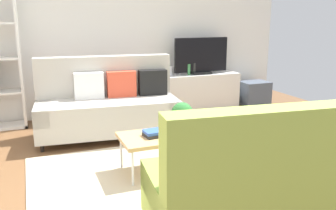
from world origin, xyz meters
The scene contains 16 objects.
ground_plane centered at (0.00, 0.00, 0.00)m, with size 7.68×7.68×0.00m, color brown.
wall_far centered at (0.00, 2.80, 1.45)m, with size 6.40×0.12×2.90m, color white.
area_rug centered at (0.02, -0.08, 0.01)m, with size 2.90×2.20×0.01m, color beige.
couch_beige centered at (-0.31, 1.54, 0.45)m, with size 1.97×1.02×1.10m.
couch_green centered at (0.35, -1.29, 0.44)m, with size 1.98×1.04×1.10m.
coffee_table centered at (0.07, 0.12, 0.39)m, with size 1.10×0.56×0.42m.
tv_console centered at (1.56, 2.46, 0.32)m, with size 1.40×0.44×0.64m, color silver.
tv centered at (1.56, 2.44, 0.95)m, with size 1.00×0.20×0.64m.
storage_trunk centered at (2.66, 2.36, 0.22)m, with size 0.52×0.40×0.44m, color #4C5666.
potted_plant centered at (0.18, 0.10, 0.62)m, with size 0.24×0.24×0.34m.
table_book_0 centered at (-0.11, 0.12, 0.44)m, with size 0.24×0.18×0.03m, color #262626.
table_book_1 centered at (-0.11, 0.12, 0.47)m, with size 0.24×0.18×0.03m, color #3359B2.
vase_0 centered at (0.98, 2.51, 0.72)m, with size 0.12×0.12×0.15m, color silver.
vase_1 centered at (1.16, 2.51, 0.72)m, with size 0.10×0.10×0.16m, color silver.
bottle_0 centered at (1.32, 2.42, 0.74)m, with size 0.05×0.05×0.19m, color #3F8C4C.
bottle_1 centered at (1.42, 2.42, 0.74)m, with size 0.05×0.05×0.20m, color #262626.
Camera 1 is at (-1.31, -3.33, 1.67)m, focal length 38.85 mm.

